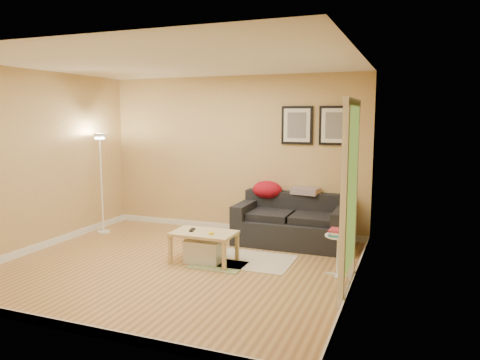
# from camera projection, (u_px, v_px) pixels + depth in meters

# --- Properties ---
(floor) EXTENTS (4.50, 4.50, 0.00)m
(floor) POSITION_uv_depth(u_px,v_px,m) (178.00, 265.00, 5.96)
(floor) COLOR tan
(floor) RESTS_ON ground
(ceiling) EXTENTS (4.50, 4.50, 0.00)m
(ceiling) POSITION_uv_depth(u_px,v_px,m) (174.00, 62.00, 5.60)
(ceiling) COLOR white
(ceiling) RESTS_ON wall_back
(wall_back) EXTENTS (4.50, 0.00, 4.50)m
(wall_back) POSITION_uv_depth(u_px,v_px,m) (234.00, 155.00, 7.63)
(wall_back) COLOR tan
(wall_back) RESTS_ON ground
(wall_front) EXTENTS (4.50, 0.00, 4.50)m
(wall_front) POSITION_uv_depth(u_px,v_px,m) (63.00, 191.00, 3.94)
(wall_front) COLOR tan
(wall_front) RESTS_ON ground
(wall_left) EXTENTS (0.00, 4.00, 4.00)m
(wall_left) POSITION_uv_depth(u_px,v_px,m) (39.00, 161.00, 6.58)
(wall_left) COLOR tan
(wall_left) RESTS_ON ground
(wall_right) EXTENTS (0.00, 4.00, 4.00)m
(wall_right) POSITION_uv_depth(u_px,v_px,m) (357.00, 175.00, 4.98)
(wall_right) COLOR tan
(wall_right) RESTS_ON ground
(baseboard_back) EXTENTS (4.50, 0.02, 0.10)m
(baseboard_back) POSITION_uv_depth(u_px,v_px,m) (234.00, 227.00, 7.80)
(baseboard_back) COLOR white
(baseboard_back) RESTS_ON ground
(baseboard_front) EXTENTS (4.50, 0.02, 0.10)m
(baseboard_front) POSITION_uv_depth(u_px,v_px,m) (71.00, 327.00, 4.12)
(baseboard_front) COLOR white
(baseboard_front) RESTS_ON ground
(baseboard_left) EXTENTS (0.02, 4.00, 0.10)m
(baseboard_left) POSITION_uv_depth(u_px,v_px,m) (45.00, 245.00, 6.76)
(baseboard_left) COLOR white
(baseboard_left) RESTS_ON ground
(baseboard_right) EXTENTS (0.02, 4.00, 0.10)m
(baseboard_right) POSITION_uv_depth(u_px,v_px,m) (352.00, 284.00, 5.16)
(baseboard_right) COLOR white
(baseboard_right) RESTS_ON ground
(sofa) EXTENTS (1.70, 0.90, 0.75)m
(sofa) POSITION_uv_depth(u_px,v_px,m) (292.00, 220.00, 6.92)
(sofa) COLOR black
(sofa) RESTS_ON ground
(red_throw) EXTENTS (0.48, 0.36, 0.28)m
(red_throw) POSITION_uv_depth(u_px,v_px,m) (267.00, 190.00, 7.31)
(red_throw) COLOR #B4102A
(red_throw) RESTS_ON sofa
(plaid_throw) EXTENTS (0.45, 0.32, 0.10)m
(plaid_throw) POSITION_uv_depth(u_px,v_px,m) (305.00, 191.00, 7.12)
(plaid_throw) COLOR tan
(plaid_throw) RESTS_ON sofa
(framed_print_left) EXTENTS (0.50, 0.04, 0.60)m
(framed_print_left) POSITION_uv_depth(u_px,v_px,m) (297.00, 125.00, 7.15)
(framed_print_left) COLOR black
(framed_print_left) RESTS_ON wall_back
(framed_print_right) EXTENTS (0.50, 0.04, 0.60)m
(framed_print_right) POSITION_uv_depth(u_px,v_px,m) (335.00, 126.00, 6.94)
(framed_print_right) COLOR black
(framed_print_right) RESTS_ON wall_back
(area_rug) EXTENTS (1.25, 0.85, 0.01)m
(area_rug) POSITION_uv_depth(u_px,v_px,m) (246.00, 260.00, 6.18)
(area_rug) COLOR beige
(area_rug) RESTS_ON ground
(green_runner) EXTENTS (0.70, 0.50, 0.01)m
(green_runner) POSITION_uv_depth(u_px,v_px,m) (218.00, 265.00, 5.97)
(green_runner) COLOR #668C4C
(green_runner) RESTS_ON ground
(coffee_table) EXTENTS (0.88, 0.58, 0.42)m
(coffee_table) POSITION_uv_depth(u_px,v_px,m) (204.00, 247.00, 6.06)
(coffee_table) COLOR #CCB57C
(coffee_table) RESTS_ON ground
(remote_control) EXTENTS (0.09, 0.17, 0.02)m
(remote_control) POSITION_uv_depth(u_px,v_px,m) (192.00, 230.00, 6.10)
(remote_control) COLOR black
(remote_control) RESTS_ON coffee_table
(tape_roll) EXTENTS (0.07, 0.07, 0.03)m
(tape_roll) POSITION_uv_depth(u_px,v_px,m) (211.00, 233.00, 5.90)
(tape_roll) COLOR yellow
(tape_roll) RESTS_ON coffee_table
(storage_bin) EXTENTS (0.50, 0.37, 0.31)m
(storage_bin) POSITION_uv_depth(u_px,v_px,m) (205.00, 251.00, 6.10)
(storage_bin) COLOR white
(storage_bin) RESTS_ON ground
(side_table) EXTENTS (0.33, 0.33, 0.51)m
(side_table) POSITION_uv_depth(u_px,v_px,m) (338.00, 255.00, 5.56)
(side_table) COLOR white
(side_table) RESTS_ON ground
(book_stack) EXTENTS (0.24, 0.28, 0.08)m
(book_stack) POSITION_uv_depth(u_px,v_px,m) (337.00, 232.00, 5.51)
(book_stack) COLOR teal
(book_stack) RESTS_ON side_table
(floor_lamp) EXTENTS (0.22, 0.22, 1.67)m
(floor_lamp) POSITION_uv_depth(u_px,v_px,m) (102.00, 186.00, 7.55)
(floor_lamp) COLOR white
(floor_lamp) RESTS_ON ground
(doorway) EXTENTS (0.12, 1.01, 2.13)m
(doorway) POSITION_uv_depth(u_px,v_px,m) (349.00, 202.00, 4.90)
(doorway) COLOR white
(doorway) RESTS_ON ground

